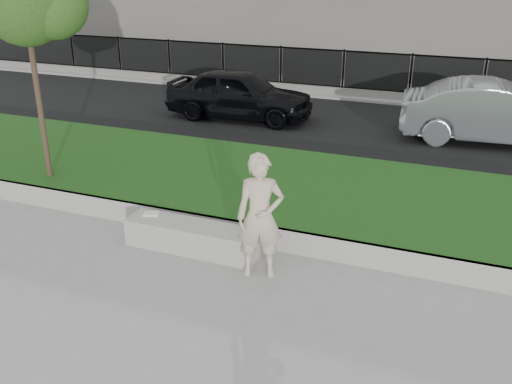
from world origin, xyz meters
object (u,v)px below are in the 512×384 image
at_px(book, 151,214).
at_px(car_dark, 240,94).
at_px(man, 260,217).
at_px(stone_bench, 192,237).
at_px(car_silver, 497,113).

relative_size(book, car_dark, 0.06).
bearing_deg(man, stone_bench, 146.10).
relative_size(stone_bench, car_dark, 0.53).
bearing_deg(car_silver, book, 139.83).
xyz_separation_m(man, car_dark, (-3.73, 7.96, -0.19)).
distance_m(stone_bench, book, 0.85).
relative_size(car_dark, car_silver, 0.91).
xyz_separation_m(car_dark, car_silver, (6.93, 0.24, 0.05)).
distance_m(man, car_dark, 8.79).
height_order(book, car_dark, car_dark).
distance_m(stone_bench, car_dark, 8.06).
bearing_deg(car_dark, stone_bench, -163.76).
bearing_deg(book, stone_bench, -28.83).
height_order(book, car_silver, car_silver).
xyz_separation_m(man, car_silver, (3.20, 8.20, -0.14)).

